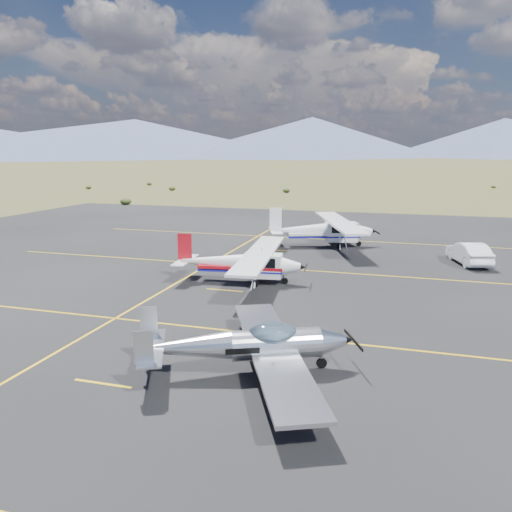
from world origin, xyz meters
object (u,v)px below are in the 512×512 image
at_px(aircraft_cessna, 241,262).
at_px(sedan, 469,253).
at_px(aircraft_low_wing, 251,345).
at_px(aircraft_plain, 323,229).

distance_m(aircraft_cessna, sedan, 15.03).
height_order(aircraft_cessna, sedan, aircraft_cessna).
bearing_deg(aircraft_low_wing, aircraft_plain, 68.55).
xyz_separation_m(aircraft_cessna, sedan, (12.48, 8.37, -0.45)).
bearing_deg(sedan, aircraft_cessna, 18.42).
distance_m(aircraft_low_wing, aircraft_plain, 22.35).
height_order(aircraft_plain, sedan, aircraft_plain).
bearing_deg(aircraft_cessna, aircraft_low_wing, -76.78).
xyz_separation_m(aircraft_plain, sedan, (9.82, -3.19, -0.60)).
height_order(aircraft_low_wing, aircraft_plain, aircraft_plain).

